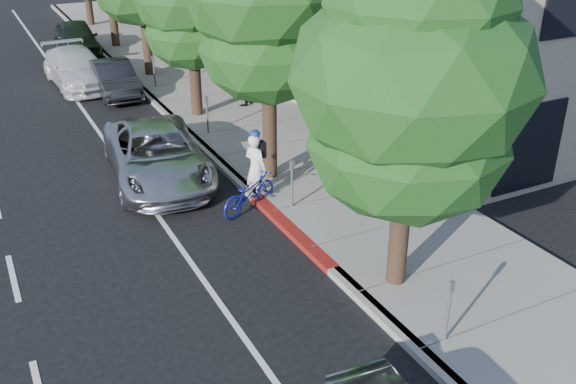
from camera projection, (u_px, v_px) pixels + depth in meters
ground at (311, 252)px, 14.69m from camera, size 120.00×120.00×0.00m
sidewalk at (256, 127)px, 22.01m from camera, size 4.60×56.00×0.15m
curb at (193, 138)px, 21.06m from camera, size 0.30×56.00×0.15m
curb_red_segment at (291, 230)px, 15.46m from camera, size 0.32×4.00×0.15m
street_tree_0 at (412, 82)px, 11.55m from camera, size 4.57×4.57×7.18m
street_tree_2 at (190, 1)px, 21.28m from camera, size 3.77×3.77×6.56m
cyclist at (256, 168)px, 16.69m from camera, size 0.67×0.80×1.87m
bicycle at (249, 193)px, 16.36m from camera, size 1.99×1.38×0.99m
silver_suv at (157, 155)px, 17.98m from camera, size 3.10×5.66×1.50m
dark_sedan at (114, 79)px, 25.25m from camera, size 1.50×4.06×1.33m
white_pickup at (77, 68)px, 26.39m from camera, size 2.33×5.18×1.47m
dark_suv_far at (76, 38)px, 31.10m from camera, size 2.24×4.86×1.61m
pedestrian at (243, 83)px, 23.56m from camera, size 1.03×0.99×1.67m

